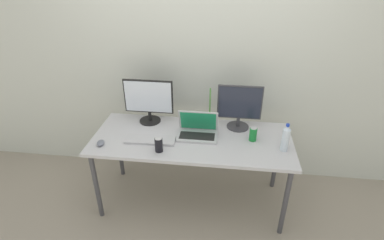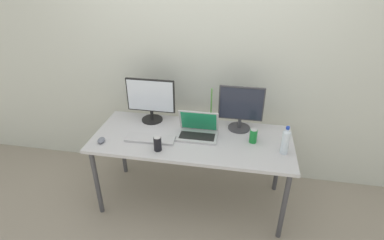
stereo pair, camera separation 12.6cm
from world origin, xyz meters
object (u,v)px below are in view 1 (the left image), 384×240
(bamboo_vase, at_px, (209,118))
(work_desk, at_px, (192,143))
(monitor_center, at_px, (239,106))
(mouse_by_keyboard, at_px, (101,143))
(keyboard_main, at_px, (150,140))
(monitor_left, at_px, (149,100))
(laptop_silver, at_px, (198,130))
(soda_can_by_laptop, at_px, (159,145))
(water_bottle, at_px, (286,138))
(soda_can_near_keyboard, at_px, (253,134))

(bamboo_vase, bearing_deg, work_desk, -119.38)
(monitor_center, relative_size, bamboo_vase, 1.10)
(mouse_by_keyboard, bearing_deg, keyboard_main, 7.45)
(work_desk, height_order, mouse_by_keyboard, mouse_by_keyboard)
(monitor_left, bearing_deg, monitor_center, -0.72)
(laptop_silver, bearing_deg, soda_can_by_laptop, -135.58)
(keyboard_main, relative_size, water_bottle, 1.77)
(keyboard_main, height_order, bamboo_vase, bamboo_vase)
(laptop_silver, bearing_deg, soda_can_near_keyboard, -2.40)
(monitor_left, xyz_separation_m, monitor_center, (0.85, -0.01, -0.01))
(water_bottle, xyz_separation_m, soda_can_near_keyboard, (-0.25, 0.12, -0.05))
(monitor_left, bearing_deg, work_desk, -29.20)
(monitor_left, xyz_separation_m, bamboo_vase, (0.58, -0.01, -0.16))
(monitor_center, xyz_separation_m, soda_can_by_laptop, (-0.65, -0.48, -0.16))
(monitor_left, bearing_deg, laptop_silver, -22.55)
(monitor_center, relative_size, soda_can_by_laptop, 3.35)
(work_desk, bearing_deg, soda_can_by_laptop, -135.64)
(monitor_center, height_order, water_bottle, monitor_center)
(mouse_by_keyboard, xyz_separation_m, soda_can_near_keyboard, (1.30, 0.24, 0.04))
(laptop_silver, relative_size, bamboo_vase, 0.92)
(work_desk, distance_m, keyboard_main, 0.38)
(soda_can_near_keyboard, bearing_deg, monitor_left, 167.10)
(mouse_by_keyboard, height_order, soda_can_by_laptop, soda_can_by_laptop)
(monitor_left, distance_m, soda_can_near_keyboard, 1.02)
(soda_can_by_laptop, bearing_deg, monitor_center, 36.25)
(water_bottle, xyz_separation_m, soda_can_by_laptop, (-1.03, -0.15, -0.05))
(monitor_center, bearing_deg, soda_can_near_keyboard, -59.22)
(monitor_left, xyz_separation_m, water_bottle, (1.23, -0.34, -0.12))
(keyboard_main, bearing_deg, monitor_left, 102.96)
(monitor_left, xyz_separation_m, soda_can_by_laptop, (0.20, -0.49, -0.17))
(monitor_center, bearing_deg, laptop_silver, -151.90)
(monitor_left, bearing_deg, soda_can_near_keyboard, -12.90)
(monitor_left, distance_m, soda_can_by_laptop, 0.56)
(work_desk, bearing_deg, monitor_center, 30.33)
(monitor_left, xyz_separation_m, mouse_by_keyboard, (-0.32, -0.46, -0.21))
(laptop_silver, height_order, bamboo_vase, bamboo_vase)
(water_bottle, height_order, soda_can_near_keyboard, water_bottle)
(work_desk, xyz_separation_m, mouse_by_keyboard, (-0.77, -0.21, 0.08))
(laptop_silver, distance_m, mouse_by_keyboard, 0.85)
(work_desk, xyz_separation_m, water_bottle, (0.79, -0.10, 0.17))
(laptop_silver, distance_m, soda_can_by_laptop, 0.41)
(monitor_left, xyz_separation_m, laptop_silver, (0.49, -0.20, -0.18))
(keyboard_main, xyz_separation_m, bamboo_vase, (0.49, 0.34, 0.06))
(work_desk, height_order, bamboo_vase, bamboo_vase)
(mouse_by_keyboard, bearing_deg, laptop_silver, 9.38)
(mouse_by_keyboard, height_order, bamboo_vase, bamboo_vase)
(soda_can_near_keyboard, xyz_separation_m, bamboo_vase, (-0.40, 0.22, 0.01))
(bamboo_vase, bearing_deg, monitor_center, -1.07)
(work_desk, xyz_separation_m, bamboo_vase, (0.14, 0.24, 0.13))
(monitor_center, xyz_separation_m, laptop_silver, (-0.36, -0.19, -0.17))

